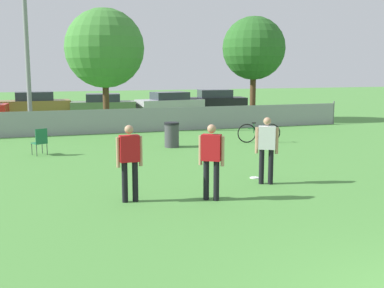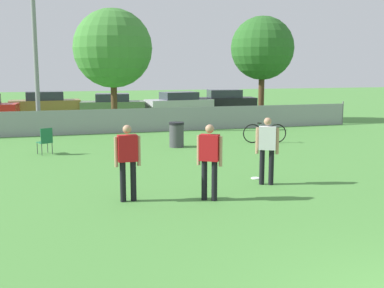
{
  "view_description": "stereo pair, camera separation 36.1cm",
  "coord_description": "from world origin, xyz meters",
  "px_view_note": "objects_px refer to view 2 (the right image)",
  "views": [
    {
      "loc": [
        -4.85,
        -3.69,
        2.92
      ],
      "look_at": [
        -1.1,
        7.56,
        1.05
      ],
      "focal_mm": 45.0,
      "sensor_mm": 36.0,
      "label": 1
    },
    {
      "loc": [
        -4.5,
        -3.8,
        2.92
      ],
      "look_at": [
        -1.1,
        7.56,
        1.05
      ],
      "focal_mm": 45.0,
      "sensor_mm": 36.0,
      "label": 2
    }
  ],
  "objects_px": {
    "tree_near_pole": "(113,48)",
    "frisbee_disc": "(255,178)",
    "player_defender_red": "(209,157)",
    "trash_bin": "(177,135)",
    "player_thrower_red": "(128,157)",
    "bicycle_sideline": "(265,133)",
    "parked_car_silver": "(179,102)",
    "player_receiver_white": "(267,146)",
    "folding_chair_sideline": "(45,140)",
    "parked_car_tan": "(45,103)",
    "parked_car_olive": "(113,104)",
    "light_pole": "(34,27)",
    "parked_car_dark": "(224,101)",
    "tree_far_right": "(262,48)"
  },
  "relations": [
    {
      "from": "tree_near_pole",
      "to": "frisbee_disc",
      "type": "bearing_deg",
      "value": -81.8
    },
    {
      "from": "player_defender_red",
      "to": "trash_bin",
      "type": "height_order",
      "value": "player_defender_red"
    },
    {
      "from": "player_defender_red",
      "to": "player_thrower_red",
      "type": "bearing_deg",
      "value": -160.46
    },
    {
      "from": "bicycle_sideline",
      "to": "parked_car_silver",
      "type": "relative_size",
      "value": 0.37
    },
    {
      "from": "player_receiver_white",
      "to": "folding_chair_sideline",
      "type": "height_order",
      "value": "player_receiver_white"
    },
    {
      "from": "bicycle_sideline",
      "to": "parked_car_tan",
      "type": "relative_size",
      "value": 0.38
    },
    {
      "from": "tree_near_pole",
      "to": "parked_car_olive",
      "type": "xyz_separation_m",
      "value": [
        0.66,
        5.8,
        -3.27
      ]
    },
    {
      "from": "light_pole",
      "to": "parked_car_tan",
      "type": "xyz_separation_m",
      "value": [
        0.25,
        9.0,
        -4.04
      ]
    },
    {
      "from": "folding_chair_sideline",
      "to": "parked_car_tan",
      "type": "xyz_separation_m",
      "value": [
        -0.05,
        15.01,
        0.21
      ]
    },
    {
      "from": "light_pole",
      "to": "tree_near_pole",
      "type": "relative_size",
      "value": 1.35
    },
    {
      "from": "frisbee_disc",
      "to": "parked_car_olive",
      "type": "xyz_separation_m",
      "value": [
        -1.29,
        19.29,
        0.63
      ]
    },
    {
      "from": "trash_bin",
      "to": "parked_car_dark",
      "type": "bearing_deg",
      "value": 63.07
    },
    {
      "from": "bicycle_sideline",
      "to": "trash_bin",
      "type": "distance_m",
      "value": 3.59
    },
    {
      "from": "light_pole",
      "to": "parked_car_silver",
      "type": "relative_size",
      "value": 1.75
    },
    {
      "from": "parked_car_tan",
      "to": "parked_car_dark",
      "type": "height_order",
      "value": "parked_car_tan"
    },
    {
      "from": "light_pole",
      "to": "tree_near_pole",
      "type": "distance_m",
      "value": 4.33
    },
    {
      "from": "tree_far_right",
      "to": "frisbee_disc",
      "type": "relative_size",
      "value": 23.22
    },
    {
      "from": "parked_car_olive",
      "to": "parked_car_silver",
      "type": "distance_m",
      "value": 4.43
    },
    {
      "from": "player_receiver_white",
      "to": "parked_car_olive",
      "type": "relative_size",
      "value": 0.41
    },
    {
      "from": "tree_near_pole",
      "to": "tree_far_right",
      "type": "height_order",
      "value": "tree_near_pole"
    },
    {
      "from": "parked_car_tan",
      "to": "parked_car_olive",
      "type": "bearing_deg",
      "value": -16.87
    },
    {
      "from": "parked_car_tan",
      "to": "bicycle_sideline",
      "type": "bearing_deg",
      "value": -61.87
    },
    {
      "from": "frisbee_disc",
      "to": "parked_car_silver",
      "type": "relative_size",
      "value": 0.05
    },
    {
      "from": "tree_near_pole",
      "to": "player_thrower_red",
      "type": "distance_m",
      "value": 15.09
    },
    {
      "from": "tree_near_pole",
      "to": "bicycle_sideline",
      "type": "height_order",
      "value": "tree_near_pole"
    },
    {
      "from": "player_defender_red",
      "to": "folding_chair_sideline",
      "type": "relative_size",
      "value": 1.87
    },
    {
      "from": "parked_car_olive",
      "to": "bicycle_sideline",
      "type": "bearing_deg",
      "value": -65.43
    },
    {
      "from": "parked_car_dark",
      "to": "parked_car_silver",
      "type": "bearing_deg",
      "value": -165.99
    },
    {
      "from": "parked_car_silver",
      "to": "trash_bin",
      "type": "bearing_deg",
      "value": -113.52
    },
    {
      "from": "parked_car_olive",
      "to": "tree_far_right",
      "type": "bearing_deg",
      "value": -32.98
    },
    {
      "from": "light_pole",
      "to": "bicycle_sideline",
      "type": "bearing_deg",
      "value": -34.1
    },
    {
      "from": "tree_near_pole",
      "to": "player_receiver_white",
      "type": "xyz_separation_m",
      "value": [
        1.93,
        -14.17,
        -2.93
      ]
    },
    {
      "from": "player_thrower_red",
      "to": "parked_car_tan",
      "type": "distance_m",
      "value": 21.74
    },
    {
      "from": "parked_car_olive",
      "to": "parked_car_dark",
      "type": "xyz_separation_m",
      "value": [
        7.83,
        0.59,
        0.05
      ]
    },
    {
      "from": "tree_near_pole",
      "to": "player_receiver_white",
      "type": "distance_m",
      "value": 14.6
    },
    {
      "from": "tree_far_right",
      "to": "folding_chair_sideline",
      "type": "relative_size",
      "value": 6.27
    },
    {
      "from": "player_receiver_white",
      "to": "frisbee_disc",
      "type": "distance_m",
      "value": 1.19
    },
    {
      "from": "tree_far_right",
      "to": "player_defender_red",
      "type": "height_order",
      "value": "tree_far_right"
    },
    {
      "from": "trash_bin",
      "to": "parked_car_dark",
      "type": "xyz_separation_m",
      "value": [
        7.22,
        14.21,
        0.23
      ]
    },
    {
      "from": "light_pole",
      "to": "player_defender_red",
      "type": "relative_size",
      "value": 4.68
    },
    {
      "from": "trash_bin",
      "to": "parked_car_tan",
      "type": "xyz_separation_m",
      "value": [
        -4.74,
        14.78,
        0.24
      ]
    },
    {
      "from": "trash_bin",
      "to": "folding_chair_sideline",
      "type": "bearing_deg",
      "value": -177.2
    },
    {
      "from": "bicycle_sideline",
      "to": "tree_near_pole",
      "type": "bearing_deg",
      "value": 136.02
    },
    {
      "from": "folding_chair_sideline",
      "to": "bicycle_sideline",
      "type": "xyz_separation_m",
      "value": [
        8.29,
        0.2,
        -0.12
      ]
    },
    {
      "from": "trash_bin",
      "to": "parked_car_dark",
      "type": "relative_size",
      "value": 0.21
    },
    {
      "from": "player_defender_red",
      "to": "frisbee_disc",
      "type": "xyz_separation_m",
      "value": [
        1.87,
        1.66,
        -0.98
      ]
    },
    {
      "from": "player_thrower_red",
      "to": "frisbee_disc",
      "type": "distance_m",
      "value": 3.94
    },
    {
      "from": "tree_far_right",
      "to": "parked_car_olive",
      "type": "xyz_separation_m",
      "value": [
        -7.41,
        6.32,
        -3.35
      ]
    },
    {
      "from": "tree_near_pole",
      "to": "player_defender_red",
      "type": "bearing_deg",
      "value": -89.73
    },
    {
      "from": "folding_chair_sideline",
      "to": "trash_bin",
      "type": "relative_size",
      "value": 0.98
    }
  ]
}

